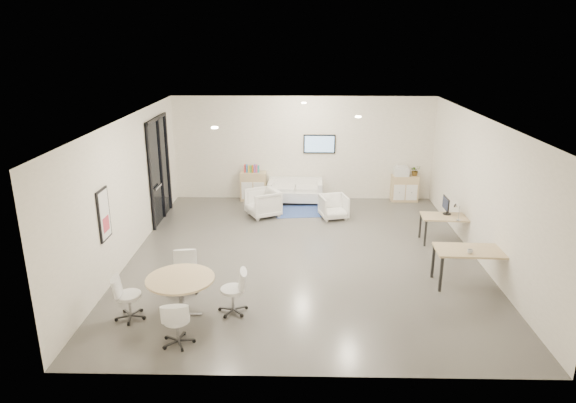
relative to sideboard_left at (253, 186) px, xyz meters
The scene contains 21 objects.
room_shell 4.68m from the sideboard_left, 70.13° to the right, with size 9.60×10.60×4.80m.
glass_door 3.17m from the sideboard_left, 143.88° to the right, with size 0.09×1.90×2.85m.
artwork 6.44m from the sideboard_left, 112.50° to the right, with size 0.05×0.54×1.04m.
wall_tv 2.43m from the sideboard_left, ahead, with size 0.98×0.06×0.58m.
ceiling_spots 4.59m from the sideboard_left, 68.65° to the right, with size 3.14×4.14×0.03m.
sideboard_left is the anchor object (origin of this frame).
sideboard_right 4.70m from the sideboard_left, ahead, with size 0.81×0.40×0.81m.
books 0.56m from the sideboard_left, behind, with size 0.46×0.14×0.22m.
printer 4.59m from the sideboard_left, ahead, with size 0.44×0.37×0.31m.
loveseat 1.33m from the sideboard_left, ahead, with size 1.68×0.88×0.62m.
blue_rug 1.96m from the sideboard_left, 34.53° to the right, with size 1.68×1.12×0.01m, color #2C4388.
armchair_left 1.56m from the sideboard_left, 75.14° to the right, with size 0.83×0.78×0.85m, color white.
armchair_right 2.92m from the sideboard_left, 34.48° to the right, with size 0.71×0.67×0.74m, color white.
desk_rear 6.12m from the sideboard_left, 33.20° to the right, with size 1.35×0.74×0.68m.
desk_front 7.53m from the sideboard_left, 48.77° to the right, with size 1.52×0.81×0.78m.
monitor 6.02m from the sideboard_left, 32.22° to the right, with size 0.20×0.50×0.44m.
round_table 7.05m from the sideboard_left, 95.79° to the right, with size 1.24×1.24×0.75m.
meeting_chairs 7.05m from the sideboard_left, 95.79° to the right, with size 2.50×2.50×0.82m.
plant_cabinet 5.01m from the sideboard_left, ahead, with size 0.29×0.33×0.25m, color #3F7F3F.
plant_floor 6.64m from the sideboard_left, 109.01° to the right, with size 0.17×0.30×0.13m, color #3F7F3F.
cup 7.60m from the sideboard_left, 50.42° to the right, with size 0.11×0.09×0.11m, color white.
Camera 1 is at (-0.12, -11.07, 4.91)m, focal length 32.00 mm.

